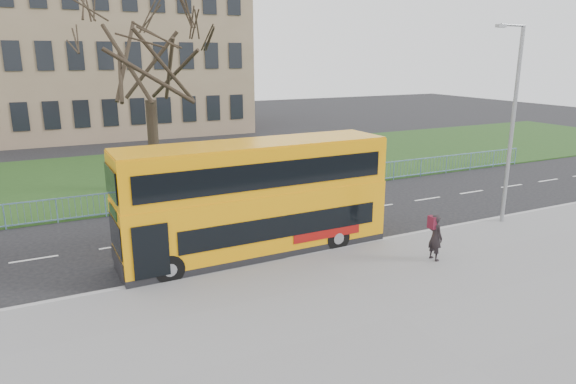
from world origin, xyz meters
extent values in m
plane|color=black|center=(0.00, 0.00, 0.00)|extent=(120.00, 120.00, 0.00)
cube|color=slate|center=(0.00, -6.75, 0.06)|extent=(80.00, 10.50, 0.12)
cube|color=gray|center=(0.00, -1.55, 0.07)|extent=(80.00, 0.20, 0.14)
cube|color=#1E3C16|center=(0.00, 14.30, 0.04)|extent=(80.00, 15.40, 0.08)
cube|color=#7D674F|center=(-5.00, 35.00, 7.00)|extent=(30.00, 15.00, 14.00)
cube|color=orange|center=(-1.66, -0.50, 1.24)|extent=(9.75, 2.48, 1.80)
cube|color=orange|center=(-1.66, -0.50, 2.30)|extent=(9.75, 2.48, 0.31)
cube|color=orange|center=(-1.66, -0.50, 3.26)|extent=(9.70, 2.44, 1.62)
cube|color=black|center=(-1.08, -1.66, 1.31)|extent=(7.49, 0.17, 0.79)
cube|color=black|center=(-1.64, -1.65, 3.18)|extent=(8.93, 0.20, 0.88)
cylinder|color=black|center=(-5.11, -1.61, 0.48)|extent=(0.97, 0.28, 0.96)
cylinder|color=black|center=(1.18, -1.49, 0.48)|extent=(0.97, 0.28, 0.96)
imported|color=black|center=(3.58, -4.03, 0.94)|extent=(0.41, 0.61, 1.65)
cylinder|color=gray|center=(9.18, -2.00, 4.14)|extent=(0.16, 0.16, 8.04)
cylinder|color=gray|center=(8.48, -2.08, 8.16)|extent=(1.41, 0.25, 0.10)
cube|color=gray|center=(7.78, -2.15, 8.11)|extent=(0.47, 0.23, 0.12)
camera|label=1|loc=(-8.39, -16.80, 7.04)|focal=32.00mm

